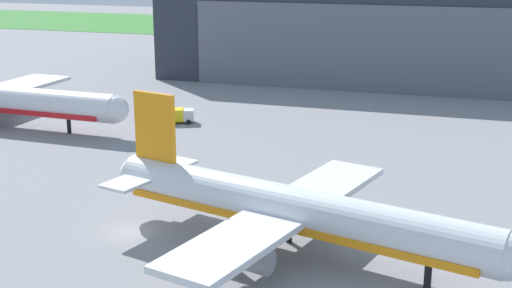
# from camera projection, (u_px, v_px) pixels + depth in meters

# --- Properties ---
(ground_plane) EXTENTS (440.00, 440.00, 0.00)m
(ground_plane) POSITION_uv_depth(u_px,v_px,m) (130.00, 231.00, 62.71)
(ground_plane) COLOR gray
(grass_field_strip) EXTENTS (440.00, 56.00, 0.08)m
(grass_field_strip) POSITION_uv_depth(u_px,v_px,m) (378.00, 31.00, 209.78)
(grass_field_strip) COLOR #3E8138
(grass_field_strip) RESTS_ON ground_plane
(maintenance_hangar) EXTENTS (76.21, 31.83, 20.06)m
(maintenance_hangar) POSITION_uv_depth(u_px,v_px,m) (368.00, 27.00, 134.93)
(maintenance_hangar) COLOR #2D333D
(maintenance_hangar) RESTS_ON ground_plane
(airliner_near_right) EXTENTS (36.23, 29.27, 12.07)m
(airliner_near_right) POSITION_uv_depth(u_px,v_px,m) (292.00, 210.00, 57.15)
(airliner_near_right) COLOR silver
(airliner_near_right) RESTS_ON ground_plane
(fuel_bowser) EXTENTS (4.30, 3.50, 2.07)m
(fuel_bowser) POSITION_uv_depth(u_px,v_px,m) (180.00, 115.00, 100.95)
(fuel_bowser) COLOR silver
(fuel_bowser) RESTS_ON ground_plane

